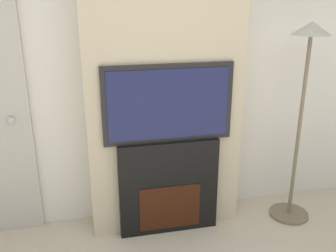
# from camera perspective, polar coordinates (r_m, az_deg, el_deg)

# --- Properties ---
(wall_back) EXTENTS (6.00, 0.06, 2.70)m
(wall_back) POSITION_cam_1_polar(r_m,az_deg,el_deg) (3.03, -1.36, 10.03)
(wall_back) COLOR silver
(wall_back) RESTS_ON ground_plane
(chimney_breast) EXTENTS (1.21, 0.29, 2.70)m
(chimney_breast) POSITION_cam_1_polar(r_m,az_deg,el_deg) (2.86, -0.65, 9.46)
(chimney_breast) COLOR beige
(chimney_breast) RESTS_ON ground_plane
(fireplace) EXTENTS (0.79, 0.15, 0.78)m
(fireplace) POSITION_cam_1_polar(r_m,az_deg,el_deg) (3.04, 0.01, -9.15)
(fireplace) COLOR black
(fireplace) RESTS_ON ground_plane
(television) EXTENTS (0.98, 0.07, 0.60)m
(television) POSITION_cam_1_polar(r_m,az_deg,el_deg) (2.78, 0.01, 3.46)
(television) COLOR black
(television) RESTS_ON fireplace
(floor_lamp) EXTENTS (0.33, 0.33, 1.66)m
(floor_lamp) POSITION_cam_1_polar(r_m,az_deg,el_deg) (3.13, 20.09, 5.75)
(floor_lamp) COLOR #726651
(floor_lamp) RESTS_ON ground_plane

